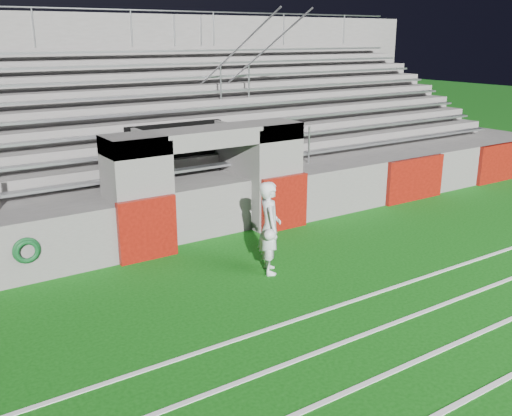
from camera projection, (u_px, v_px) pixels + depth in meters
ground at (299, 287)px, 10.88m from camera, size 90.00×90.00×0.00m
stadium_structure at (135, 146)px, 16.79m from camera, size 26.00×8.48×5.42m
goalkeeper_with_ball at (270, 228)px, 11.33m from camera, size 0.70×0.83×1.89m
hose_coil at (27, 251)px, 10.75m from camera, size 0.52×0.14×0.52m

